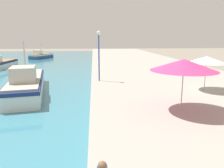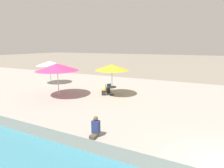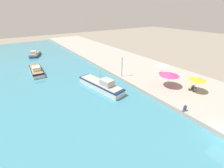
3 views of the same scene
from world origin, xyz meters
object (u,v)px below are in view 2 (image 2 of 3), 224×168
Objects in this scene: cafe_umbrella_pink at (112,67)px; cafe_chair_right at (108,90)px; cafe_umbrella_white at (57,67)px; person_at_quay at (95,128)px; cafe_chair_left at (104,91)px; cafe_table at (112,89)px; cafe_umbrella_striped at (50,63)px.

cafe_chair_right is (0.46, 0.62, -2.14)m from cafe_umbrella_pink.
person_at_quay is at bearing -125.82° from cafe_umbrella_white.
cafe_umbrella_white reaches higher than person_at_quay.
cafe_umbrella_white is 3.55× the size of person_at_quay.
person_at_quay is at bearing 175.01° from cafe_chair_left.
cafe_table is 0.79× the size of person_at_quay.
cafe_umbrella_striped reaches higher than cafe_chair_left.
cafe_table is (0.04, 0.02, -1.93)m from cafe_umbrella_pink.
cafe_umbrella_pink is 3.17× the size of cafe_chair_right.
cafe_chair_right is at bearing -52.76° from cafe_umbrella_white.
cafe_umbrella_white is 4.50m from cafe_chair_left.
person_at_quay reaches higher than cafe_table.
cafe_umbrella_striped is 8.90m from cafe_table.
cafe_umbrella_striped is at bearing 117.60° from cafe_chair_right.
cafe_umbrella_white reaches higher than cafe_umbrella_striped.
person_at_quay is (-6.92, -2.42, -0.09)m from cafe_table.
cafe_umbrella_pink is at bearing -93.73° from cafe_chair_left.
cafe_umbrella_pink is 1.94m from cafe_table.
person_at_quay reaches higher than cafe_chair_right.
cafe_umbrella_pink is 0.98× the size of cafe_umbrella_striped.
cafe_umbrella_striped is at bearing 80.16° from cafe_umbrella_pink.
cafe_umbrella_striped is at bearing 47.29° from cafe_chair_left.
cafe_chair_left is at bearing -147.56° from cafe_chair_right.
person_at_quay is (-4.69, -6.49, -2.08)m from cafe_umbrella_white.
person_at_quay is at bearing -160.75° from cafe_table.
cafe_umbrella_white reaches higher than cafe_umbrella_pink.
cafe_umbrella_pink reaches higher than cafe_table.
person_at_quay is at bearing -122.70° from cafe_chair_right.
cafe_chair_left is at bearing 24.89° from person_at_quay.
cafe_table is (2.23, -4.08, -1.99)m from cafe_umbrella_white.
cafe_umbrella_white is 5.05m from cafe_table.
person_at_quay is (-8.37, -11.01, -1.88)m from cafe_umbrella_striped.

